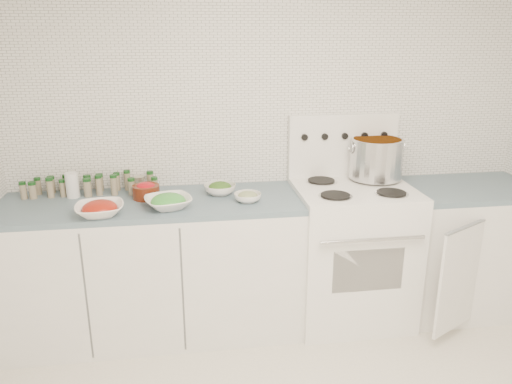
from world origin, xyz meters
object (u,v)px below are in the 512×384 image
stove (350,249)px  bowl_tomato (100,209)px  stock_pot (376,157)px  bowl_snowpea (168,202)px

stove → bowl_tomato: size_ratio=4.60×
stove → bowl_tomato: (-1.57, -0.20, 0.44)m
stove → bowl_tomato: 1.65m
stove → stock_pot: (0.19, 0.15, 0.59)m
stove → stock_pot: stove is taller
bowl_snowpea → stove: bearing=6.5°
bowl_tomato → bowl_snowpea: 0.39m
stock_pot → bowl_tomato: stock_pot is taller
bowl_tomato → bowl_snowpea: (0.38, 0.07, -0.00)m
stock_pot → bowl_snowpea: 1.42m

